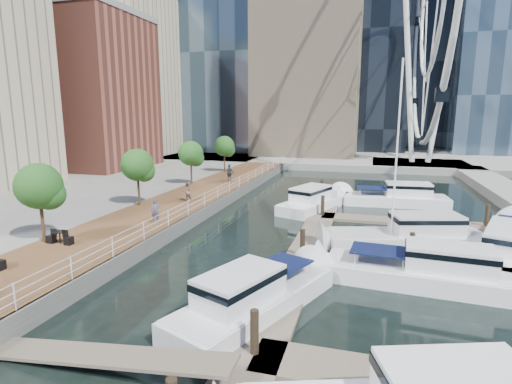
{
  "coord_description": "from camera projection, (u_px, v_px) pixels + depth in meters",
  "views": [
    {
      "loc": [
        6.45,
        -13.92,
        8.27
      ],
      "look_at": [
        -0.96,
        12.09,
        3.0
      ],
      "focal_mm": 28.0,
      "sensor_mm": 36.0,
      "label": 1
    }
  ],
  "objects": [
    {
      "name": "pier",
      "position": [
        419.0,
        166.0,
        61.69
      ],
      "size": [
        14.0,
        12.0,
        1.0
      ],
      "primitive_type": "cube",
      "color": "gray",
      "rests_on": "ground"
    },
    {
      "name": "ground",
      "position": [
        198.0,
        318.0,
        16.46
      ],
      "size": [
        520.0,
        520.0,
        0.0
      ],
      "primitive_type": "plane",
      "color": "black",
      "rests_on": "ground"
    },
    {
      "name": "seawall",
      "position": [
        206.0,
        213.0,
        32.14
      ],
      "size": [
        0.25,
        60.0,
        1.0
      ],
      "primitive_type": "cube",
      "color": "#595954",
      "rests_on": "ground"
    },
    {
      "name": "street_trees",
      "position": [
        137.0,
        165.0,
        31.92
      ],
      "size": [
        2.6,
        42.6,
        4.6
      ],
      "color": "#3F2B1C",
      "rests_on": "ground"
    },
    {
      "name": "railing",
      "position": [
        204.0,
        200.0,
        31.97
      ],
      "size": [
        0.1,
        60.0,
        1.05
      ],
      "primitive_type": null,
      "color": "white",
      "rests_on": "boardwalk"
    },
    {
      "name": "yacht_foreground",
      "position": [
        421.0,
        285.0,
        19.68
      ],
      "size": [
        10.44,
        3.52,
        2.15
      ],
      "primitive_type": null,
      "rotation": [
        0.0,
        0.0,
        1.5
      ],
      "color": "white",
      "rests_on": "ground"
    },
    {
      "name": "floating_docks",
      "position": [
        391.0,
        248.0,
        23.64
      ],
      "size": [
        16.0,
        34.0,
        2.6
      ],
      "color": "#6D6051",
      "rests_on": "ground"
    },
    {
      "name": "land_far",
      "position": [
        346.0,
        142.0,
        112.65
      ],
      "size": [
        200.0,
        114.0,
        1.0
      ],
      "primitive_type": "cube",
      "color": "gray",
      "rests_on": "ground"
    },
    {
      "name": "moored_yachts",
      "position": [
        398.0,
        248.0,
        25.06
      ],
      "size": [
        19.53,
        33.62,
        11.5
      ],
      "color": "silver",
      "rests_on": "ground"
    },
    {
      "name": "midrise_condos",
      "position": [
        30.0,
        71.0,
        48.23
      ],
      "size": [
        19.0,
        67.0,
        28.0
      ],
      "color": "#BCAD8E",
      "rests_on": "ground"
    },
    {
      "name": "pedestrian_far",
      "position": [
        229.0,
        173.0,
        43.58
      ],
      "size": [
        1.21,
        0.73,
        1.93
      ],
      "primitive_type": "imported",
      "rotation": [
        0.0,
        0.0,
        2.9
      ],
      "color": "#32353E",
      "rests_on": "boardwalk"
    },
    {
      "name": "boardwalk",
      "position": [
        172.0,
        210.0,
        32.94
      ],
      "size": [
        6.0,
        60.0,
        1.0
      ],
      "primitive_type": "cube",
      "color": "brown",
      "rests_on": "ground"
    },
    {
      "name": "pedestrian_mid",
      "position": [
        187.0,
        192.0,
        33.82
      ],
      "size": [
        0.97,
        1.02,
        1.66
      ],
      "primitive_type": "imported",
      "rotation": [
        0.0,
        0.0,
        -2.15
      ],
      "color": "#84665B",
      "rests_on": "boardwalk"
    },
    {
      "name": "pedestrian_near",
      "position": [
        155.0,
        211.0,
        27.01
      ],
      "size": [
        0.69,
        0.57,
        1.63
      ],
      "primitive_type": "imported",
      "rotation": [
        0.0,
        0.0,
        0.36
      ],
      "color": "#46475D",
      "rests_on": "boardwalk"
    }
  ]
}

